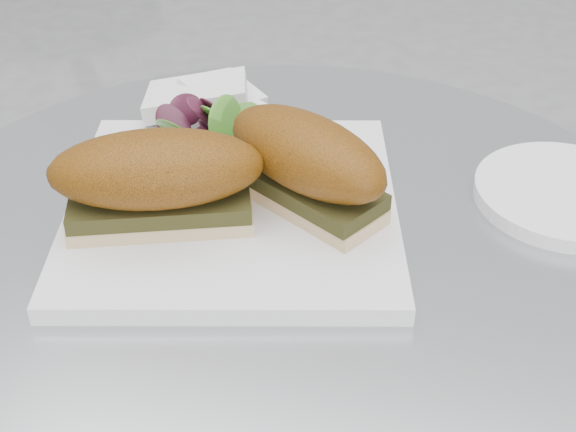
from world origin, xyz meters
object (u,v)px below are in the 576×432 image
plate (233,207)px  sandwich_left (158,178)px  saucer (565,194)px  sandwich_right (306,162)px

plate → sandwich_left: bearing=-136.5°
sandwich_left → saucer: (0.32, 0.14, -0.05)m
plate → sandwich_right: 0.08m
sandwich_right → saucer: (0.22, 0.08, -0.05)m
plate → sandwich_right: size_ratio=1.60×
saucer → sandwich_left: bearing=-157.1°
plate → saucer: (0.28, 0.09, -0.00)m
plate → saucer: plate is taller
sandwich_right → saucer: bearing=51.7°
sandwich_left → saucer: size_ratio=1.18×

